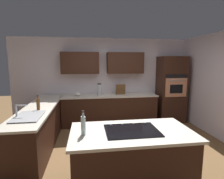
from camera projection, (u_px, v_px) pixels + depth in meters
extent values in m
plane|color=brown|center=(124.00, 151.00, 3.83)|extent=(14.00, 14.00, 0.00)
cube|color=silver|center=(111.00, 80.00, 5.68)|extent=(6.00, 0.10, 2.60)
cube|color=#381E14|center=(125.00, 63.00, 5.44)|extent=(1.10, 0.34, 0.63)
cube|color=#381E14|center=(80.00, 63.00, 5.25)|extent=(1.10, 0.34, 0.63)
cube|color=silver|center=(223.00, 87.00, 4.26)|extent=(0.10, 4.00, 2.60)
cube|color=#381E14|center=(110.00, 110.00, 5.43)|extent=(2.80, 0.60, 0.86)
cube|color=silver|center=(110.00, 96.00, 5.36)|extent=(2.84, 0.64, 0.04)
cube|color=#381E14|center=(41.00, 127.00, 4.05)|extent=(0.60, 2.90, 0.86)
cube|color=silver|center=(40.00, 107.00, 3.98)|extent=(0.64, 2.94, 0.04)
cube|color=#381E14|center=(131.00, 161.00, 2.65)|extent=(1.67, 0.89, 0.86)
cube|color=silver|center=(132.00, 132.00, 2.58)|extent=(1.75, 0.97, 0.04)
cube|color=#381E14|center=(171.00, 89.00, 5.61)|extent=(0.80, 0.60, 2.05)
cube|color=tan|center=(176.00, 88.00, 5.28)|extent=(0.66, 0.03, 0.56)
cube|color=black|center=(176.00, 89.00, 5.28)|extent=(0.40, 0.01, 0.26)
cube|color=black|center=(177.00, 76.00, 5.23)|extent=(0.66, 0.02, 0.11)
cylinder|color=silver|center=(177.00, 80.00, 5.21)|extent=(0.56, 0.02, 0.02)
cube|color=#515456|center=(31.00, 114.00, 3.39)|extent=(0.40, 0.30, 0.02)
cube|color=#515456|center=(25.00, 119.00, 3.05)|extent=(0.40, 0.30, 0.02)
cube|color=#B7BABF|center=(29.00, 116.00, 3.22)|extent=(0.46, 0.70, 0.01)
cylinder|color=#B7BABF|center=(16.00, 111.00, 3.18)|extent=(0.03, 0.03, 0.22)
cylinder|color=#B7BABF|center=(21.00, 105.00, 3.17)|extent=(0.18, 0.02, 0.02)
cube|color=black|center=(132.00, 130.00, 2.57)|extent=(0.76, 0.56, 0.01)
cylinder|color=#B2B2B7|center=(145.00, 123.00, 2.83)|extent=(0.04, 0.04, 0.02)
cylinder|color=#B2B2B7|center=(134.00, 123.00, 2.81)|extent=(0.04, 0.04, 0.02)
cylinder|color=#B2B2B7|center=(122.00, 124.00, 2.78)|extent=(0.04, 0.04, 0.02)
cylinder|color=#B2B2B7|center=(111.00, 125.00, 2.76)|extent=(0.04, 0.04, 0.02)
cylinder|color=silver|center=(99.00, 93.00, 5.33)|extent=(0.15, 0.15, 0.11)
cylinder|color=silver|center=(99.00, 88.00, 5.30)|extent=(0.11, 0.11, 0.21)
cylinder|color=black|center=(99.00, 84.00, 5.29)|extent=(0.12, 0.12, 0.03)
ellipsoid|color=white|center=(77.00, 94.00, 5.24)|extent=(0.18, 0.18, 0.10)
cube|color=brown|center=(121.00, 89.00, 5.46)|extent=(0.28, 0.10, 0.30)
cube|color=brown|center=(121.00, 90.00, 5.41)|extent=(0.27, 0.02, 0.02)
cylinder|color=brown|center=(38.00, 104.00, 3.68)|extent=(0.07, 0.07, 0.23)
cylinder|color=brown|center=(38.00, 97.00, 3.66)|extent=(0.03, 0.03, 0.06)
cylinder|color=black|center=(38.00, 95.00, 3.65)|extent=(0.03, 0.03, 0.02)
cylinder|color=silver|center=(83.00, 126.00, 2.42)|extent=(0.06, 0.06, 0.25)
cylinder|color=silver|center=(83.00, 114.00, 2.40)|extent=(0.03, 0.03, 0.06)
cylinder|color=black|center=(83.00, 112.00, 2.39)|extent=(0.03, 0.03, 0.02)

